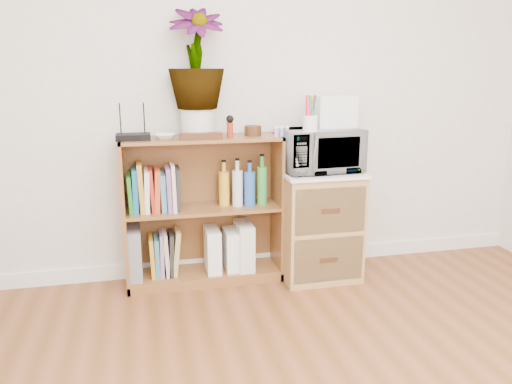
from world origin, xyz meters
name	(u,v)px	position (x,y,z in m)	size (l,w,h in m)	color
skirting_board	(252,260)	(0.00, 2.24, 0.05)	(4.00, 0.02, 0.10)	white
bookshelf	(203,211)	(-0.35, 2.10, 0.47)	(1.00, 0.30, 0.95)	brown
wicker_unit	(317,225)	(0.40, 2.02, 0.35)	(0.50, 0.45, 0.70)	#9E7542
microwave	(320,150)	(0.40, 2.02, 0.86)	(0.49, 0.33, 0.27)	white
pen_cup	(310,123)	(0.29, 1.91, 1.04)	(0.09, 0.09, 0.10)	white
small_appliance	(333,111)	(0.51, 2.10, 1.09)	(0.25, 0.21, 0.20)	white
router	(133,137)	(-0.76, 2.08, 0.97)	(0.20, 0.14, 0.04)	black
white_bowl	(165,137)	(-0.58, 2.07, 0.97)	(0.13, 0.13, 0.03)	silver
plant_pot	(198,123)	(-0.37, 2.12, 1.04)	(0.20, 0.20, 0.17)	silver
potted_plant	(196,58)	(-0.37, 2.12, 1.42)	(0.34, 0.34, 0.60)	#317C37
trinket_box	(201,136)	(-0.36, 2.00, 0.97)	(0.25, 0.06, 0.04)	#38200F
kokeshi_doll	(230,130)	(-0.18, 2.06, 1.00)	(0.04, 0.04, 0.09)	#9B2A13
wooden_bowl	(253,131)	(-0.02, 2.11, 0.98)	(0.11, 0.11, 0.06)	#3C2110
paint_jars	(282,132)	(0.14, 2.01, 0.98)	(0.12, 0.04, 0.06)	pink
file_box	(134,252)	(-0.80, 2.10, 0.23)	(0.10, 0.26, 0.32)	slate
magazine_holder_left	(212,249)	(-0.30, 2.09, 0.21)	(0.09, 0.23, 0.28)	white
magazine_holder_mid	(231,249)	(-0.18, 2.09, 0.20)	(0.08, 0.21, 0.26)	white
magazine_holder_right	(244,245)	(-0.09, 2.09, 0.22)	(0.10, 0.25, 0.31)	silver
cookbooks	(154,189)	(-0.65, 2.10, 0.63)	(0.32, 0.20, 0.31)	#22721E
liquor_bottles	(256,183)	(0.00, 2.10, 0.64)	(0.48, 0.07, 0.32)	gold
lower_books	(165,253)	(-0.61, 2.10, 0.21)	(0.20, 0.19, 0.30)	#C48C22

